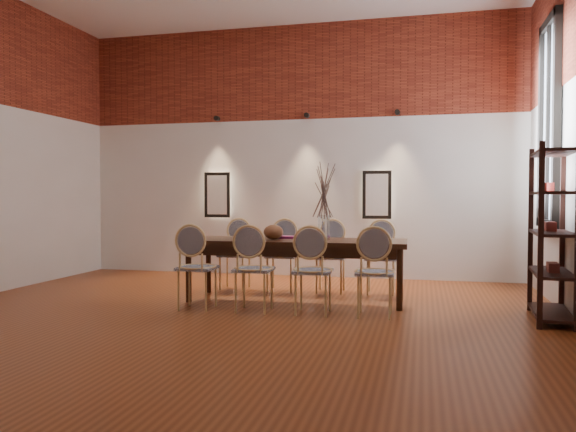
% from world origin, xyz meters
% --- Properties ---
extents(floor, '(7.00, 7.00, 0.02)m').
position_xyz_m(floor, '(0.00, 0.00, -0.01)').
color(floor, brown).
rests_on(floor, ground).
extents(wall_back, '(7.00, 0.10, 4.00)m').
position_xyz_m(wall_back, '(0.00, 3.55, 2.00)').
color(wall_back, silver).
rests_on(wall_back, ground).
extents(brick_band_back, '(7.00, 0.02, 1.50)m').
position_xyz_m(brick_band_back, '(0.00, 3.48, 3.25)').
color(brick_band_back, maroon).
rests_on(brick_band_back, ground).
extents(niche_left, '(0.36, 0.06, 0.66)m').
position_xyz_m(niche_left, '(-1.30, 3.45, 1.30)').
color(niche_left, '#FFEAC6').
rests_on(niche_left, wall_back).
extents(niche_right, '(0.36, 0.06, 0.66)m').
position_xyz_m(niche_right, '(1.30, 3.45, 1.30)').
color(niche_right, '#FFEAC6').
rests_on(niche_right, wall_back).
extents(spot_fixture_left, '(0.08, 0.10, 0.08)m').
position_xyz_m(spot_fixture_left, '(-1.30, 3.42, 2.55)').
color(spot_fixture_left, black).
rests_on(spot_fixture_left, wall_back).
extents(spot_fixture_mid, '(0.08, 0.10, 0.08)m').
position_xyz_m(spot_fixture_mid, '(0.20, 3.42, 2.55)').
color(spot_fixture_mid, black).
rests_on(spot_fixture_mid, wall_back).
extents(spot_fixture_right, '(0.08, 0.10, 0.08)m').
position_xyz_m(spot_fixture_right, '(1.60, 3.42, 2.55)').
color(spot_fixture_right, black).
rests_on(spot_fixture_right, wall_back).
extents(window_glass, '(0.02, 0.78, 2.38)m').
position_xyz_m(window_glass, '(3.46, 2.00, 2.15)').
color(window_glass, silver).
rests_on(window_glass, wall_right).
extents(window_frame, '(0.08, 0.90, 2.50)m').
position_xyz_m(window_frame, '(3.44, 2.00, 2.15)').
color(window_frame, black).
rests_on(window_frame, wall_right).
extents(window_mullion, '(0.06, 0.06, 2.40)m').
position_xyz_m(window_mullion, '(3.44, 2.00, 2.15)').
color(window_mullion, black).
rests_on(window_mullion, wall_right).
extents(dining_table, '(2.68, 0.92, 0.75)m').
position_xyz_m(dining_table, '(0.48, 1.38, 0.38)').
color(dining_table, black).
rests_on(dining_table, floor).
extents(chair_near_a, '(0.45, 0.45, 0.94)m').
position_xyz_m(chair_near_a, '(-0.50, 0.65, 0.47)').
color(chair_near_a, '#D6B777').
rests_on(chair_near_a, floor).
extents(chair_near_b, '(0.45, 0.45, 0.94)m').
position_xyz_m(chair_near_b, '(0.17, 0.66, 0.47)').
color(chair_near_b, '#D6B777').
rests_on(chair_near_b, floor).
extents(chair_near_c, '(0.45, 0.45, 0.94)m').
position_xyz_m(chair_near_c, '(0.83, 0.68, 0.47)').
color(chair_near_c, '#D6B777').
rests_on(chair_near_c, floor).
extents(chair_near_d, '(0.45, 0.45, 0.94)m').
position_xyz_m(chair_near_d, '(1.50, 0.70, 0.47)').
color(chair_near_d, '#D6B777').
rests_on(chair_near_d, floor).
extents(chair_far_a, '(0.45, 0.45, 0.94)m').
position_xyz_m(chair_far_a, '(-0.53, 2.06, 0.47)').
color(chair_far_a, '#D6B777').
rests_on(chair_far_a, floor).
extents(chair_far_b, '(0.45, 0.45, 0.94)m').
position_xyz_m(chair_far_b, '(0.13, 2.08, 0.47)').
color(chair_far_b, '#D6B777').
rests_on(chair_far_b, floor).
extents(chair_far_c, '(0.45, 0.45, 0.94)m').
position_xyz_m(chair_far_c, '(0.80, 2.10, 0.47)').
color(chair_far_c, '#D6B777').
rests_on(chair_far_c, floor).
extents(chair_far_d, '(0.45, 0.45, 0.94)m').
position_xyz_m(chair_far_d, '(1.46, 2.11, 0.47)').
color(chair_far_d, '#D6B777').
rests_on(chair_far_d, floor).
extents(vase, '(0.14, 0.14, 0.30)m').
position_xyz_m(vase, '(0.83, 1.39, 0.90)').
color(vase, silver).
rests_on(vase, dining_table).
extents(dried_branches, '(0.50, 0.50, 0.70)m').
position_xyz_m(dried_branches, '(0.83, 1.39, 1.35)').
color(dried_branches, '#503931').
rests_on(dried_branches, vase).
extents(bowl, '(0.24, 0.24, 0.18)m').
position_xyz_m(bowl, '(0.22, 1.32, 0.84)').
color(bowl, brown).
rests_on(bowl, dining_table).
extents(book, '(0.26, 0.19, 0.03)m').
position_xyz_m(book, '(0.36, 1.54, 0.77)').
color(book, '#7C195C').
rests_on(book, dining_table).
extents(shelving_rack, '(0.46, 1.03, 1.80)m').
position_xyz_m(shelving_rack, '(3.28, 0.95, 0.90)').
color(shelving_rack, black).
rests_on(shelving_rack, floor).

